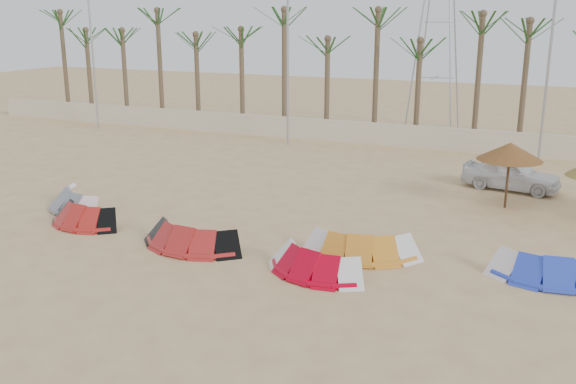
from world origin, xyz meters
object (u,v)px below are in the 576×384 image
at_px(kite_red_right, 318,259).
at_px(kite_red_left, 88,213).
at_px(kite_blue, 556,264).
at_px(car, 511,174).
at_px(kite_red_mid, 196,234).
at_px(kite_grey, 79,198).
at_px(kite_orange, 364,242).
at_px(parasol_left, 510,151).

bearing_deg(kite_red_right, kite_red_left, 174.15).
xyz_separation_m(kite_blue, car, (-2.07, 9.78, 0.29)).
height_order(kite_red_left, kite_red_right, same).
xyz_separation_m(kite_red_mid, car, (9.11, 11.68, 0.29)).
relative_size(kite_blue, car, 0.91).
bearing_deg(kite_grey, kite_blue, -0.15).
bearing_deg(kite_red_mid, kite_blue, 9.64).
distance_m(kite_orange, kite_blue, 5.79).
distance_m(kite_red_left, kite_blue, 16.11).
relative_size(kite_grey, kite_orange, 0.96).
height_order(kite_red_right, kite_blue, same).
xyz_separation_m(kite_grey, kite_red_right, (11.16, -2.46, 0.00)).
bearing_deg(parasol_left, kite_blue, -73.48).
distance_m(kite_red_mid, car, 14.81).
relative_size(kite_red_mid, parasol_left, 1.39).
distance_m(kite_red_right, car, 13.01).
height_order(kite_red_mid, kite_orange, same).
relative_size(kite_grey, kite_blue, 0.97).
distance_m(kite_grey, kite_red_left, 2.28).
height_order(kite_red_right, kite_orange, same).
relative_size(kite_red_right, kite_orange, 0.91).
xyz_separation_m(kite_red_mid, kite_orange, (5.40, 1.49, 0.00)).
relative_size(parasol_left, car, 0.64).
distance_m(parasol_left, car, 3.38).
relative_size(kite_orange, kite_blue, 1.01).
bearing_deg(kite_blue, kite_red_right, -159.96).
bearing_deg(kite_blue, parasol_left, 106.52).
bearing_deg(kite_grey, car, 31.81).
bearing_deg(kite_red_left, kite_red_mid, -5.33).
xyz_separation_m(kite_orange, car, (3.70, 10.19, 0.29)).
bearing_deg(kite_red_mid, kite_red_right, -6.40).
bearing_deg(kite_grey, kite_orange, -2.18).
bearing_deg(car, kite_grey, 131.75).
bearing_deg(kite_grey, kite_red_right, -12.42).
bearing_deg(kite_orange, kite_red_left, -174.25).
distance_m(kite_red_left, car, 17.92).
bearing_deg(parasol_left, kite_red_left, -149.52).
xyz_separation_m(kite_red_left, kite_red_mid, (4.86, -0.45, 0.00)).
height_order(kite_orange, kite_blue, same).
bearing_deg(kite_red_left, kite_grey, 139.18).
height_order(kite_grey, parasol_left, parasol_left).
relative_size(kite_grey, kite_red_left, 1.19).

